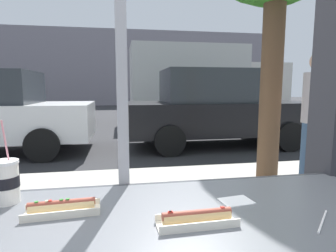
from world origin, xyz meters
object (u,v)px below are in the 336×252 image
Objects in this scene: parked_car_black at (216,108)px; pedestrian at (317,114)px; hotdog_tray_near at (197,218)px; hotdog_tray_far at (62,208)px; soda_cup_left at (6,181)px; box_truck at (204,82)px.

parked_car_black is 2.62× the size of pedestrian.
hotdog_tray_near and hotdog_tray_far have the same top height.
soda_cup_left is 5.88m from parked_car_black.
hotdog_tray_near is at bearing -107.01° from box_truck.
soda_cup_left is 0.08× the size of parked_car_black.
box_truck is (3.85, 10.08, 0.61)m from soda_cup_left.
soda_cup_left is 1.23× the size of hotdog_tray_far.
hotdog_tray_far is 3.02m from pedestrian.
box_truck reaches higher than hotdog_tray_far.
hotdog_tray_near is 1.00× the size of hotdog_tray_far.
parked_car_black reaches higher than soda_cup_left.
soda_cup_left is 0.74m from hotdog_tray_near.
hotdog_tray_near is 0.06× the size of parked_car_black.
soda_cup_left is at bearing 149.00° from hotdog_tray_far.
pedestrian is at bearing -90.94° from parked_car_black.
parked_car_black is 3.54m from pedestrian.
pedestrian is at bearing 32.85° from soda_cup_left.
box_truck is at bearing 76.48° from parked_car_black.
pedestrian is at bearing -98.31° from box_truck.
box_truck is at bearing 72.99° from hotdog_tray_near.
hotdog_tray_near is 10.87m from box_truck.
pedestrian reaches higher than hotdog_tray_far.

